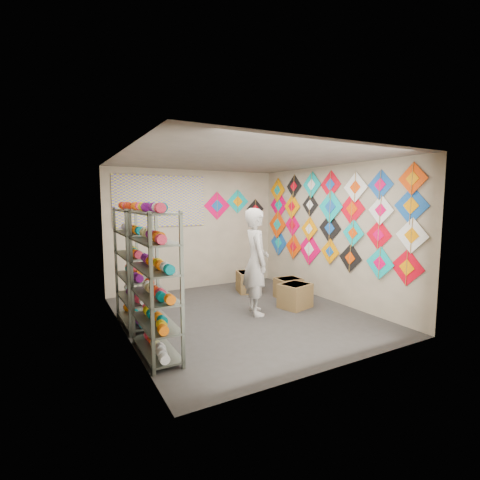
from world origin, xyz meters
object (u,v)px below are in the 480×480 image
shelf_rack_back (133,267)px  carton_a (295,296)px  shopkeeper (256,261)px  carton_c (248,282)px  shelf_rack_front (155,284)px  carton_b (288,288)px

shelf_rack_back → carton_a: (2.85, -0.55, -0.72)m
shelf_rack_back → shopkeeper: (2.02, -0.48, -0.01)m
shelf_rack_back → carton_a: size_ratio=3.48×
shelf_rack_back → carton_c: (2.64, 0.85, -0.72)m
shelf_rack_front → carton_c: (2.64, 2.15, -0.72)m
shelf_rack_back → carton_c: 2.87m
shelf_rack_back → shopkeeper: shelf_rack_back is taller
carton_a → carton_c: size_ratio=1.06×
carton_a → carton_c: carton_a is taller
shelf_rack_back → shelf_rack_front: bearing=-90.0°
carton_b → carton_a: bearing=-112.1°
shopkeeper → carton_c: size_ratio=3.65×
shelf_rack_front → shelf_rack_back: bearing=90.0°
shopkeeper → carton_c: 1.64m
shelf_rack_front → shopkeeper: bearing=22.1°
shelf_rack_front → shopkeeper: size_ratio=1.01×
carton_a → carton_b: 0.67m
shopkeeper → carton_c: bearing=-8.3°
carton_b → carton_c: (-0.50, 0.80, 0.02)m
shopkeeper → shelf_rack_front: bearing=128.8°
carton_a → shelf_rack_front: bearing=179.8°
carton_c → shopkeeper: bearing=-99.2°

